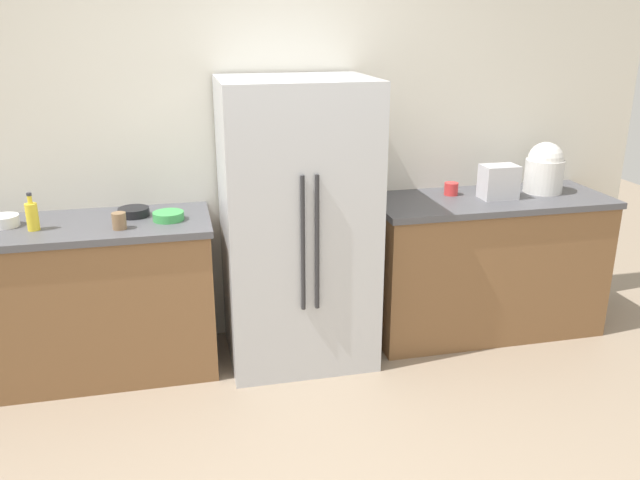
# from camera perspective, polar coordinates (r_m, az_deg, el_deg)

# --- Properties ---
(kitchen_back_panel) EXTENTS (5.28, 0.10, 3.04)m
(kitchen_back_panel) POSITION_cam_1_polar(r_m,az_deg,el_deg) (4.13, -5.37, 11.76)
(kitchen_back_panel) COLOR silver
(kitchen_back_panel) RESTS_ON ground_plane
(counter_left) EXTENTS (1.49, 0.64, 0.93)m
(counter_left) POSITION_cam_1_polar(r_m,az_deg,el_deg) (4.05, -19.94, -4.94)
(counter_left) COLOR brown
(counter_left) RESTS_ON ground_plane
(counter_right) EXTENTS (1.55, 0.64, 0.93)m
(counter_right) POSITION_cam_1_polar(r_m,az_deg,el_deg) (4.48, 14.30, -2.10)
(counter_right) COLOR brown
(counter_right) RESTS_ON ground_plane
(refrigerator) EXTENTS (0.87, 0.73, 1.72)m
(refrigerator) POSITION_cam_1_polar(r_m,az_deg,el_deg) (3.89, -2.01, 1.39)
(refrigerator) COLOR #B7BABF
(refrigerator) RESTS_ON ground_plane
(toaster) EXTENTS (0.23, 0.16, 0.22)m
(toaster) POSITION_cam_1_polar(r_m,az_deg,el_deg) (4.30, 15.47, 4.96)
(toaster) COLOR silver
(toaster) RESTS_ON counter_right
(rice_cooker) EXTENTS (0.25, 0.25, 0.33)m
(rice_cooker) POSITION_cam_1_polar(r_m,az_deg,el_deg) (4.54, 19.17, 5.99)
(rice_cooker) COLOR silver
(rice_cooker) RESTS_ON counter_right
(bottle_a) EXTENTS (0.07, 0.07, 0.21)m
(bottle_a) POSITION_cam_1_polar(r_m,az_deg,el_deg) (3.85, -24.02, 1.96)
(bottle_a) COLOR yellow
(bottle_a) RESTS_ON counter_left
(cup_a) EXTENTS (0.09, 0.09, 0.08)m
(cup_a) POSITION_cam_1_polar(r_m,az_deg,el_deg) (4.33, 11.48, 4.44)
(cup_a) COLOR red
(cup_a) RESTS_ON counter_right
(cup_b) EXTENTS (0.08, 0.08, 0.09)m
(cup_b) POSITION_cam_1_polar(r_m,az_deg,el_deg) (3.71, -17.27, 1.62)
(cup_b) COLOR brown
(cup_b) RESTS_ON counter_left
(bowl_a) EXTENTS (0.16, 0.16, 0.06)m
(bowl_a) POSITION_cam_1_polar(r_m,az_deg,el_deg) (4.00, -26.05, 1.52)
(bowl_a) COLOR white
(bowl_a) RESTS_ON counter_left
(bowl_b) EXTENTS (0.18, 0.18, 0.05)m
(bowl_b) POSITION_cam_1_polar(r_m,az_deg,el_deg) (3.81, -13.20, 2.07)
(bowl_b) COLOR green
(bowl_b) RESTS_ON counter_left
(bowl_c) EXTENTS (0.18, 0.18, 0.05)m
(bowl_c) POSITION_cam_1_polar(r_m,az_deg,el_deg) (3.94, -16.09, 2.39)
(bowl_c) COLOR black
(bowl_c) RESTS_ON counter_left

